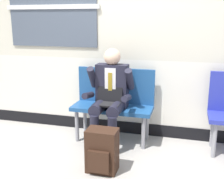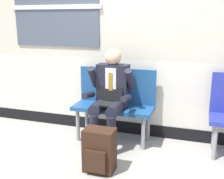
# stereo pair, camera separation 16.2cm
# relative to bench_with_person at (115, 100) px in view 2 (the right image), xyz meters

# --- Properties ---
(ground_plane) EXTENTS (18.00, 18.00, 0.00)m
(ground_plane) POSITION_rel_bench_with_person_xyz_m (0.10, -0.49, -0.54)
(ground_plane) COLOR #9E9991
(station_wall) EXTENTS (5.35, 0.17, 2.77)m
(station_wall) POSITION_rel_bench_with_person_xyz_m (0.09, 0.27, 0.84)
(station_wall) COLOR beige
(station_wall) RESTS_ON ground
(bench_with_person) EXTENTS (1.04, 0.42, 0.95)m
(bench_with_person) POSITION_rel_bench_with_person_xyz_m (0.00, 0.00, 0.00)
(bench_with_person) COLOR navy
(bench_with_person) RESTS_ON ground
(person_seated) EXTENTS (0.57, 0.70, 1.22)m
(person_seated) POSITION_rel_bench_with_person_xyz_m (-0.00, -0.20, 0.11)
(person_seated) COLOR #1E1E2D
(person_seated) RESTS_ON ground
(backpack) EXTENTS (0.32, 0.26, 0.47)m
(backpack) POSITION_rel_bench_with_person_xyz_m (0.11, -0.86, -0.31)
(backpack) COLOR #331E14
(backpack) RESTS_ON ground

